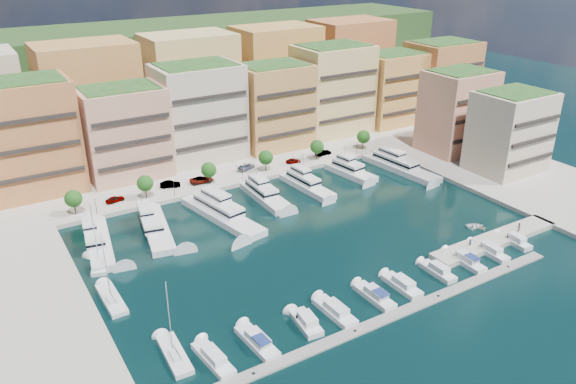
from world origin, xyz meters
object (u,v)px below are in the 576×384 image
Objects in this scene: yacht_2 at (220,212)px; car_3 at (246,167)px; tree_1 at (145,183)px; person_1 at (518,227)px; lamppost_4 at (357,145)px; car_5 at (323,153)px; lamppost_0 at (95,202)px; tree_2 at (209,170)px; yacht_6 at (398,165)px; car_4 at (293,161)px; cruiser_4 at (375,296)px; sailboat_0 at (175,355)px; yacht_0 at (98,239)px; tree_4 at (317,147)px; lamppost_2 at (242,170)px; sailboat_1 at (112,300)px; lamppost_1 at (174,185)px; cruiser_1 at (257,342)px; cruiser_3 at (335,312)px; tree_3 at (266,158)px; sailboat_2 at (101,264)px; tender_3 at (483,228)px; cruiser_6 at (438,271)px; yacht_5 at (350,170)px; yacht_4 at (306,184)px; car_0 at (115,199)px; lamppost_3 at (303,156)px; tree_5 at (363,137)px; cruiser_9 at (515,241)px; yacht_1 at (155,226)px; cruiser_8 at (490,251)px; car_1 at (170,184)px; cruiser_0 at (213,359)px; tender_2 at (475,226)px; tree_0 at (73,199)px; cruiser_2 at (306,323)px; car_2 at (201,180)px; yacht_3 at (264,194)px; cruiser_7 at (465,261)px.

yacht_2 is 4.65× the size of car_3.
tree_1 reaches higher than person_1.
lamppost_4 is 0.89× the size of car_5.
lamppost_0 is 27.12m from yacht_2.
tree_2 reaches higher than yacht_6.
cruiser_4 is at bearing 176.22° from car_4.
yacht_6 is 1.83× the size of sailboat_0.
yacht_0 is 78.73m from yacht_6.
tree_4 reaches higher than car_4.
sailboat_1 is at bearing -141.88° from lamppost_2.
lamppost_1 is 0.45× the size of cruiser_1.
sailboat_0 is at bearing 171.35° from cruiser_3.
tree_3 is 1.40× the size of car_4.
sailboat_2 is (-14.28, 35.33, -0.25)m from cruiser_1.
tree_3 reaches higher than tender_3.
tree_2 is 17.10m from yacht_2.
cruiser_3 is 1.19× the size of cruiser_6.
tree_4 is 12.18m from yacht_5.
yacht_4 is 2.01× the size of cruiser_3.
lamppost_1 is 45.57m from yacht_5.
car_3 is (43.09, 18.14, 0.59)m from yacht_0.
car_0 is at bearing 63.32° from yacht_0.
yacht_4 is (50.89, 1.59, -0.12)m from yacht_0.
car_3 is at bearing 156.40° from lamppost_3.
tree_5 is at bearing 29.90° from lamppost_4.
tree_3 is 0.43× the size of sailboat_2.
tree_4 is 58.89m from cruiser_9.
car_0 is (-42.79, 14.54, 0.64)m from yacht_4.
yacht_1 is 25.58m from sailboat_1.
yacht_1 is 2.39× the size of cruiser_1.
car_3 is (-21.14, 61.85, 1.26)m from cruiser_8.
car_3 is (-13.85, 6.05, -2.02)m from lamppost_3.
car_1 is at bearing 161.69° from yacht_5.
car_4 is (50.79, 59.22, 1.14)m from cruiser_0.
tender_2 is at bearing -175.47° from car_5.
yacht_4 is (-6.05, -10.50, -2.73)m from lamppost_3.
tree_0 and tree_4 have the same top height.
lamppost_3 reaches higher than car_5.
car_4 is (-14.30, 50.18, 1.29)m from tender_2.
cruiser_2 is at bearing -133.82° from lamppost_4.
lamppost_4 is 45.61m from car_2.
cruiser_9 is at bearing -54.37° from yacht_3.
sailboat_0 is 2.81× the size of car_5.
yacht_6 is 43.24m from cruiser_9.
car_0 is at bearing 167.14° from yacht_5.
tree_1 is 15.01m from car_2.
tree_0 is 64.67m from cruiser_3.
lamppost_3 is at bearing 15.18° from yacht_1.
cruiser_9 is 1.83× the size of car_4.
cruiser_7 is at bearing -163.22° from car_4.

